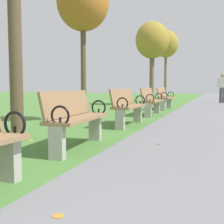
{
  "coord_description": "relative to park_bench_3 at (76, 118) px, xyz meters",
  "views": [
    {
      "loc": [
        1.58,
        1.05,
        0.98
      ],
      "look_at": [
        -0.05,
        5.67,
        0.55
      ],
      "focal_mm": 48.42,
      "sensor_mm": 36.0,
      "label": 1
    }
  ],
  "objects": [
    {
      "name": "tree_3",
      "position": [
        -1.33,
        3.18,
        2.64
      ],
      "size": [
        1.37,
        1.37,
        3.91
      ],
      "color": "brown",
      "rests_on": "ground"
    },
    {
      "name": "park_bench_4",
      "position": [
        -0.0,
        2.86,
        0.0
      ],
      "size": [
        0.49,
        1.61,
        0.9
      ],
      "color": "#93704C",
      "rests_on": "ground"
    },
    {
      "name": "park_bench_3",
      "position": [
        0.0,
        0.0,
        0.0
      ],
      "size": [
        0.55,
        1.62,
        0.9
      ],
      "color": "#93704C",
      "rests_on": "ground"
    },
    {
      "name": "scattered_leaves",
      "position": [
        0.69,
        1.86,
        -0.47
      ],
      "size": [
        4.56,
        18.48,
        0.02
      ],
      "color": "gold",
      "rests_on": "ground"
    },
    {
      "name": "tree_4",
      "position": [
        -1.07,
        10.75,
        2.69
      ],
      "size": [
        1.65,
        1.65,
        4.13
      ],
      "color": "brown",
      "rests_on": "ground"
    },
    {
      "name": "pedestrian_walking",
      "position": [
        2.29,
        13.7,
        0.44
      ],
      "size": [
        0.53,
        0.27,
        1.62
      ],
      "color": "#4C4C56",
      "rests_on": "paved_walkway"
    },
    {
      "name": "tree_5",
      "position": [
        -0.92,
        13.95,
        2.92
      ],
      "size": [
        1.45,
        1.45,
        4.24
      ],
      "color": "brown",
      "rests_on": "ground"
    },
    {
      "name": "park_bench_5",
      "position": [
        -0.0,
        5.61,
        0.0
      ],
      "size": [
        0.49,
        1.61,
        0.9
      ],
      "color": "#93704C",
      "rests_on": "ground"
    },
    {
      "name": "park_bench_6",
      "position": [
        -0.0,
        8.29,
        0.0
      ],
      "size": [
        0.5,
        1.61,
        0.9
      ],
      "color": "#93704C",
      "rests_on": "ground"
    },
    {
      "name": "paved_walkway",
      "position": [
        1.73,
        12.74,
        -0.48
      ],
      "size": [
        2.46,
        44.0,
        0.02
      ],
      "primitive_type": "cube",
      "color": "slate",
      "rests_on": "ground"
    }
  ]
}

